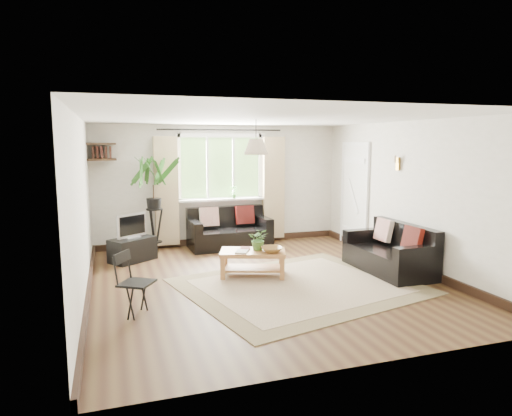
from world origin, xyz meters
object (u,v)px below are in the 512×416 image
object	(u,v)px
tv_stand	(133,250)
sofa_right	(389,249)
sofa_back	(230,229)
coffee_table	(253,263)
palm_stand	(154,205)
folding_chair	(137,284)

from	to	relation	value
tv_stand	sofa_right	bearing A→B (deg)	-61.88
sofa_back	coffee_table	bearing A→B (deg)	-96.53
sofa_right	palm_stand	size ratio (longest dim) A/B	0.86
tv_stand	folding_chair	distance (m)	2.63
sofa_back	tv_stand	size ratio (longest dim) A/B	2.07
tv_stand	palm_stand	distance (m)	0.98
tv_stand	palm_stand	size ratio (longest dim) A/B	0.42
sofa_right	folding_chair	bearing A→B (deg)	-81.80
coffee_table	folding_chair	distance (m)	2.12
coffee_table	palm_stand	xyz separation A→B (m)	(-1.28, 2.04, 0.70)
tv_stand	folding_chair	world-z (taller)	folding_chair
folding_chair	tv_stand	bearing A→B (deg)	30.19
palm_stand	tv_stand	bearing A→B (deg)	-129.68
folding_chair	sofa_back	bearing A→B (deg)	-0.27
sofa_right	coffee_table	xyz separation A→B (m)	(-2.14, 0.43, -0.16)
palm_stand	sofa_back	bearing A→B (deg)	-1.65
sofa_back	palm_stand	size ratio (longest dim) A/B	0.87
sofa_back	folding_chair	size ratio (longest dim) A/B	2.05
sofa_back	palm_stand	world-z (taller)	palm_stand
folding_chair	coffee_table	bearing A→B (deg)	-26.53
sofa_back	sofa_right	world-z (taller)	sofa_back
sofa_right	folding_chair	world-z (taller)	folding_chair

